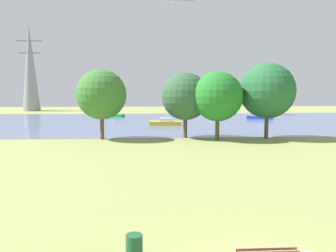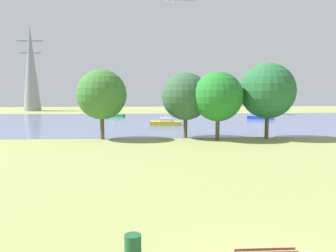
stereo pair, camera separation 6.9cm
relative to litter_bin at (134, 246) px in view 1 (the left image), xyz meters
name	(u,v)px [view 1 (the left image)]	position (x,y,z in m)	size (l,w,h in m)	color
ground_plane	(185,150)	(3.90, 20.33, -0.40)	(160.00, 160.00, 0.00)	#8C9351
litter_bin	(134,246)	(0.00, 0.00, 0.00)	(0.56, 0.56, 0.80)	#1E512D
water_surface	(168,122)	(3.90, 48.33, -0.39)	(140.00, 40.00, 0.02)	slate
sailboat_yellow	(165,122)	(3.18, 42.57, 0.06)	(4.97, 2.18, 6.41)	yellow
sailboat_blue	(260,117)	(21.29, 52.72, 0.07)	(5.03, 2.72, 7.28)	blue
sailboat_green	(112,115)	(-6.68, 59.29, 0.05)	(5.03, 2.77, 6.06)	green
tree_west_near	(101,95)	(-4.62, 27.90, 4.56)	(5.51, 5.51, 7.73)	brown
tree_east_far	(185,96)	(4.75, 28.54, 4.33)	(5.41, 5.41, 7.45)	brown
tree_west_far	(218,97)	(8.10, 26.73, 4.36)	(5.45, 5.45, 7.50)	brown
tree_mid_shore	(267,91)	(13.88, 27.54, 4.97)	(6.22, 6.22, 8.49)	brown
electricity_pylon	(30,67)	(-29.29, 80.56, 10.64)	(6.40, 4.40, 22.06)	gray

